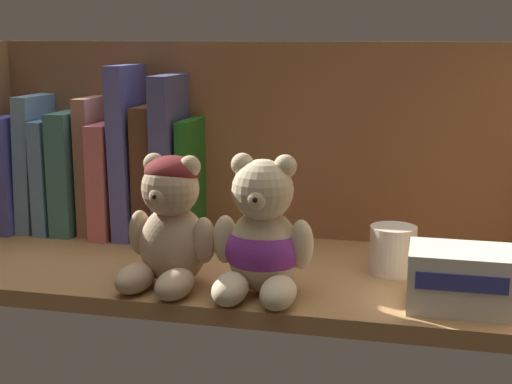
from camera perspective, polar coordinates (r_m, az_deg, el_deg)
name	(u,v)px	position (r cm, az deg, el deg)	size (l,w,h in cm)	color
shelf_board	(245,274)	(91.14, -0.84, -6.41)	(79.66, 29.17, 2.00)	#9E7042
shelf_back_panel	(272,148)	(102.36, 1.25, 3.48)	(82.06, 1.20, 29.16)	brown
book_0	(24,170)	(113.89, -17.66, 1.63)	(2.59, 14.34, 16.70)	#5256BE
book_1	(41,161)	(112.17, -16.42, 2.30)	(2.25, 11.65, 19.60)	#7299BD
book_2	(58,173)	(111.17, -15.19, 1.42)	(2.05, 12.75, 16.27)	#608DB7
book_3	(77,170)	(109.63, -13.78, 1.65)	(3.14, 12.54, 17.41)	#407770
book_4	(96,164)	(108.07, -12.33, 2.12)	(2.11, 9.96, 19.44)	#A67153
book_5	(116,177)	(107.15, -10.89, 1.18)	(2.70, 13.89, 16.06)	#CF6868
book_6	(135,150)	(105.25, -9.45, 3.24)	(2.48, 13.24, 24.02)	#5659A4
book_7	(155,170)	(104.56, -7.84, 1.70)	(2.67, 12.02, 18.52)	brown
book_8	(176,156)	(103.11, -6.26, 2.80)	(2.57, 14.25, 22.79)	#464879
book_9	(194,178)	(102.78, -4.82, 1.09)	(1.76, 11.37, 16.75)	#1D611C
teddy_bear_larger	(170,225)	(82.67, -6.71, -2.55)	(11.16, 11.59, 15.05)	tan
teddy_bear_smaller	(262,240)	(79.73, 0.50, -3.78)	(11.24, 11.66, 15.55)	beige
pillar_candle	(393,250)	(89.01, 10.62, -4.46)	(5.56, 5.56, 5.76)	silver
small_product_box	(460,279)	(79.46, 15.60, -6.52)	(10.56, 7.78, 6.33)	silver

